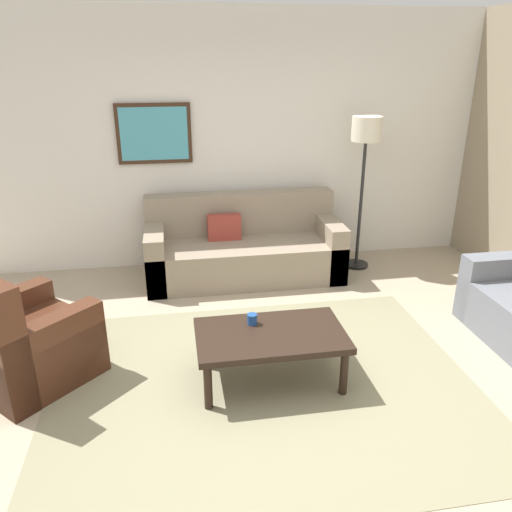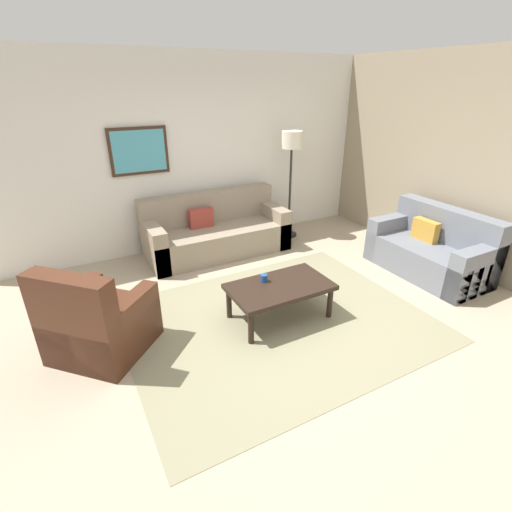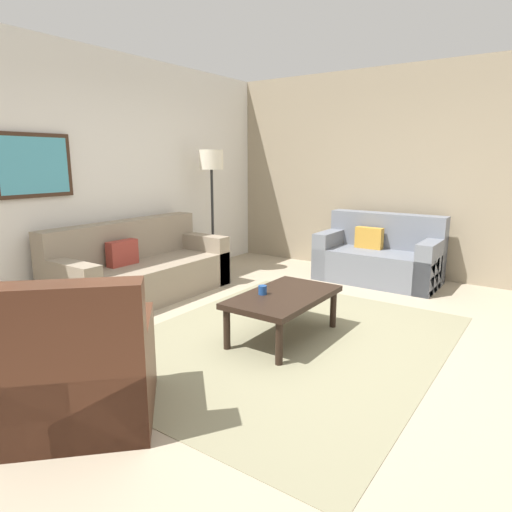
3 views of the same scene
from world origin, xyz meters
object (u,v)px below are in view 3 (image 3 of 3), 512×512
coffee_table (284,300)px  cup (263,290)px  armchair_leather (83,377)px  framed_artwork (34,165)px  lamp_standing (212,173)px  couch_loveseat (380,258)px  couch_main (138,272)px

coffee_table → cup: size_ratio=13.63×
armchair_leather → framed_artwork: (1.03, 2.15, 1.22)m
cup → framed_artwork: bearing=106.8°
armchair_leather → lamp_standing: 3.86m
couch_loveseat → armchair_leather: (-4.25, 0.32, 0.00)m
couch_loveseat → cup: bearing=175.9°
armchair_leather → cup: size_ratio=14.02×
couch_main → armchair_leather: (-1.92, -1.75, 0.01)m
armchair_leather → cup: (1.72, -0.14, 0.14)m
couch_loveseat → lamp_standing: (-0.99, 2.06, 1.11)m
couch_main → couch_loveseat: size_ratio=1.38×
lamp_standing → framed_artwork: size_ratio=2.15×
couch_loveseat → armchair_leather: 4.26m
couch_main → framed_artwork: size_ratio=2.66×
armchair_leather → coffee_table: armchair_leather is taller
coffee_table → cup: 0.21m
couch_main → cup: (-0.20, -1.89, 0.15)m
couch_main → coffee_table: bearing=-92.4°
cup → armchair_leather: bearing=175.3°
couch_main → armchair_leather: 2.60m
coffee_table → lamp_standing: (1.43, 2.03, 1.05)m
couch_main → framed_artwork: bearing=155.8°
coffee_table → framed_artwork: bearing=108.3°
lamp_standing → couch_loveseat: bearing=-64.3°
framed_artwork → lamp_standing: bearing=-10.5°
couch_main → cup: bearing=-96.1°
couch_main → lamp_standing: size_ratio=1.23×
couch_main → armchair_leather: size_ratio=1.87×
couch_loveseat → lamp_standing: bearing=115.7°
cup → framed_artwork: (-0.69, 2.29, 1.07)m
armchair_leather → coffee_table: 1.86m
cup → lamp_standing: bearing=50.6°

